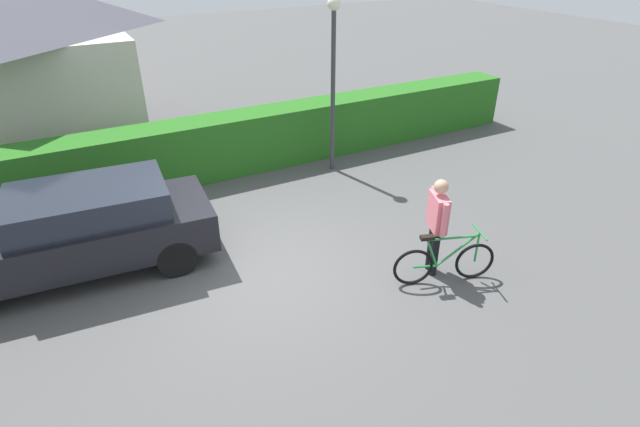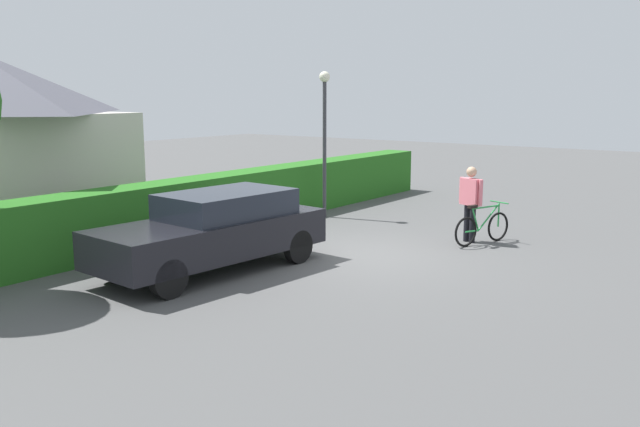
{
  "view_description": "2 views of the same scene",
  "coord_description": "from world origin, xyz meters",
  "px_view_note": "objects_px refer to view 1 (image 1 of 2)",
  "views": [
    {
      "loc": [
        -2.35,
        -6.53,
        4.95
      ],
      "look_at": [
        1.01,
        -0.34,
        1.01
      ],
      "focal_mm": 28.32,
      "sensor_mm": 36.0,
      "label": 1
    },
    {
      "loc": [
        -11.19,
        -7.31,
        3.25
      ],
      "look_at": [
        -0.65,
        0.39,
        0.92
      ],
      "focal_mm": 37.87,
      "sensor_mm": 36.0,
      "label": 2
    }
  ],
  "objects_px": {
    "parked_car_near": "(74,230)",
    "bicycle": "(444,262)",
    "person_rider": "(437,220)",
    "street_lamp": "(333,62)"
  },
  "relations": [
    {
      "from": "parked_car_near",
      "to": "bicycle",
      "type": "distance_m",
      "value": 5.95
    },
    {
      "from": "parked_car_near",
      "to": "person_rider",
      "type": "bearing_deg",
      "value": -28.79
    },
    {
      "from": "parked_car_near",
      "to": "street_lamp",
      "type": "height_order",
      "value": "street_lamp"
    },
    {
      "from": "parked_car_near",
      "to": "street_lamp",
      "type": "distance_m",
      "value": 6.16
    },
    {
      "from": "parked_car_near",
      "to": "street_lamp",
      "type": "xyz_separation_m",
      "value": [
        5.69,
        1.61,
        1.72
      ]
    },
    {
      "from": "bicycle",
      "to": "person_rider",
      "type": "height_order",
      "value": "person_rider"
    },
    {
      "from": "bicycle",
      "to": "person_rider",
      "type": "bearing_deg",
      "value": 87.53
    },
    {
      "from": "bicycle",
      "to": "parked_car_near",
      "type": "bearing_deg",
      "value": 148.57
    },
    {
      "from": "parked_car_near",
      "to": "street_lamp",
      "type": "relative_size",
      "value": 1.21
    },
    {
      "from": "person_rider",
      "to": "bicycle",
      "type": "bearing_deg",
      "value": -92.47
    }
  ]
}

